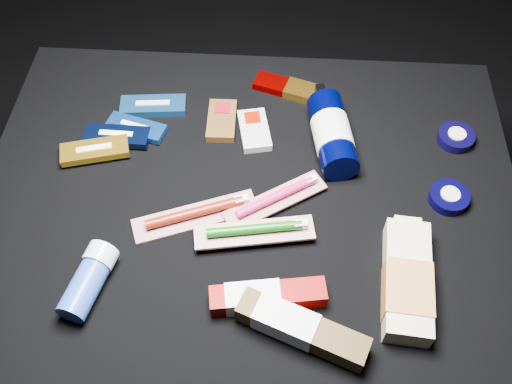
# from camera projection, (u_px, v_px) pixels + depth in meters

# --- Properties ---
(ground) EXTENTS (3.00, 3.00, 0.00)m
(ground) POSITION_uv_depth(u_px,v_px,m) (249.00, 298.00, 1.34)
(ground) COLOR black
(ground) RESTS_ON ground
(cloth_table) EXTENTS (0.98, 0.78, 0.40)m
(cloth_table) POSITION_uv_depth(u_px,v_px,m) (249.00, 257.00, 1.18)
(cloth_table) COLOR black
(cloth_table) RESTS_ON ground
(luna_bar_0) EXTENTS (0.14, 0.06, 0.02)m
(luna_bar_0) POSITION_uv_depth(u_px,v_px,m) (153.00, 106.00, 1.15)
(luna_bar_0) COLOR #1E5C9C
(luna_bar_0) RESTS_ON cloth_table
(luna_bar_1) EXTENTS (0.12, 0.07, 0.02)m
(luna_bar_1) POSITION_uv_depth(u_px,v_px,m) (136.00, 128.00, 1.11)
(luna_bar_1) COLOR #144EA3
(luna_bar_1) RESTS_ON cloth_table
(luna_bar_2) EXTENTS (0.13, 0.05, 0.02)m
(luna_bar_2) POSITION_uv_depth(u_px,v_px,m) (117.00, 136.00, 1.09)
(luna_bar_2) COLOR black
(luna_bar_2) RESTS_ON cloth_table
(luna_bar_3) EXTENTS (0.13, 0.08, 0.02)m
(luna_bar_3) POSITION_uv_depth(u_px,v_px,m) (95.00, 150.00, 1.07)
(luna_bar_3) COLOR #B88418
(luna_bar_3) RESTS_ON cloth_table
(clif_bar_0) EXTENTS (0.06, 0.10, 0.02)m
(clif_bar_0) POSITION_uv_depth(u_px,v_px,m) (222.00, 119.00, 1.13)
(clif_bar_0) COLOR #4E3113
(clif_bar_0) RESTS_ON cloth_table
(clif_bar_1) EXTENTS (0.07, 0.11, 0.02)m
(clif_bar_1) POSITION_uv_depth(u_px,v_px,m) (254.00, 129.00, 1.11)
(clif_bar_1) COLOR #B7B7B0
(clif_bar_1) RESTS_ON cloth_table
(power_bar) EXTENTS (0.15, 0.09, 0.02)m
(power_bar) POSITION_uv_depth(u_px,v_px,m) (293.00, 89.00, 1.17)
(power_bar) COLOR #790000
(power_bar) RESTS_ON cloth_table
(lotion_bottle) EXTENTS (0.10, 0.22, 0.07)m
(lotion_bottle) POSITION_uv_depth(u_px,v_px,m) (332.00, 134.00, 1.07)
(lotion_bottle) COLOR black
(lotion_bottle) RESTS_ON cloth_table
(cream_tin_upper) EXTENTS (0.07, 0.07, 0.02)m
(cream_tin_upper) POSITION_uv_depth(u_px,v_px,m) (456.00, 137.00, 1.10)
(cream_tin_upper) COLOR black
(cream_tin_upper) RESTS_ON cloth_table
(cream_tin_lower) EXTENTS (0.07, 0.07, 0.02)m
(cream_tin_lower) POSITION_uv_depth(u_px,v_px,m) (449.00, 197.00, 1.01)
(cream_tin_lower) COLOR black
(cream_tin_lower) RESTS_ON cloth_table
(bodywash_bottle) EXTENTS (0.09, 0.22, 0.04)m
(bodywash_bottle) POSITION_uv_depth(u_px,v_px,m) (407.00, 282.00, 0.90)
(bodywash_bottle) COLOR beige
(bodywash_bottle) RESTS_ON cloth_table
(deodorant_stick) EXTENTS (0.08, 0.13, 0.05)m
(deodorant_stick) POSITION_uv_depth(u_px,v_px,m) (89.00, 280.00, 0.90)
(deodorant_stick) COLOR #24429F
(deodorant_stick) RESTS_ON cloth_table
(toothbrush_pack_0) EXTENTS (0.22, 0.13, 0.02)m
(toothbrush_pack_0) POSITION_uv_depth(u_px,v_px,m) (197.00, 214.00, 0.99)
(toothbrush_pack_0) COLOR #BFB4B1
(toothbrush_pack_0) RESTS_ON cloth_table
(toothbrush_pack_1) EXTENTS (0.19, 0.14, 0.02)m
(toothbrush_pack_1) POSITION_uv_depth(u_px,v_px,m) (276.00, 198.00, 1.01)
(toothbrush_pack_1) COLOR #B0AAA4
(toothbrush_pack_1) RESTS_ON cloth_table
(toothbrush_pack_2) EXTENTS (0.21, 0.08, 0.02)m
(toothbrush_pack_2) POSITION_uv_depth(u_px,v_px,m) (256.00, 231.00, 0.96)
(toothbrush_pack_2) COLOR silver
(toothbrush_pack_2) RESTS_ON cloth_table
(toothpaste_carton_red) EXTENTS (0.19, 0.07, 0.04)m
(toothpaste_carton_red) POSITION_uv_depth(u_px,v_px,m) (263.00, 297.00, 0.89)
(toothpaste_carton_red) COLOR #800100
(toothpaste_carton_red) RESTS_ON cloth_table
(toothpaste_carton_green) EXTENTS (0.21, 0.12, 0.04)m
(toothpaste_carton_green) POSITION_uv_depth(u_px,v_px,m) (296.00, 326.00, 0.86)
(toothpaste_carton_green) COLOR #38280E
(toothpaste_carton_green) RESTS_ON cloth_table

